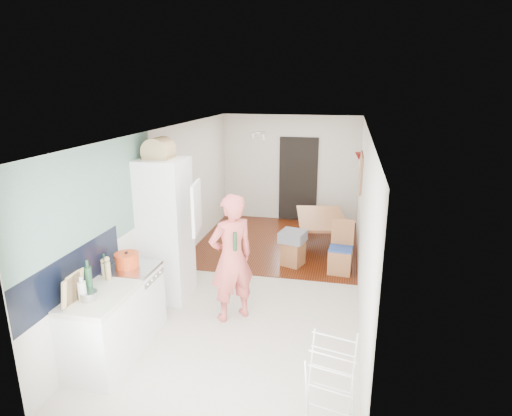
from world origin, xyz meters
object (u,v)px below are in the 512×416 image
at_px(dining_table, 322,233).
at_px(stool, 293,254).
at_px(dining_chair, 341,248).
at_px(person, 231,247).
at_px(drying_rack, 331,384).

height_order(dining_table, stool, dining_table).
distance_m(dining_table, dining_chair, 1.40).
xyz_separation_m(person, dining_chair, (1.43, 1.83, -0.60)).
bearing_deg(stool, person, -106.69).
xyz_separation_m(dining_table, stool, (-0.44, -1.18, -0.02)).
relative_size(person, dining_table, 1.49).
bearing_deg(drying_rack, dining_table, 107.86).
bearing_deg(person, dining_table, -150.90).
bearing_deg(dining_table, person, 152.49).
height_order(person, dining_table, person).
xyz_separation_m(dining_table, drying_rack, (0.39, -4.83, 0.18)).
distance_m(dining_table, drying_rack, 4.85).
bearing_deg(dining_chair, stool, 174.81).
height_order(person, drying_rack, person).
bearing_deg(dining_table, drying_rack, 175.33).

